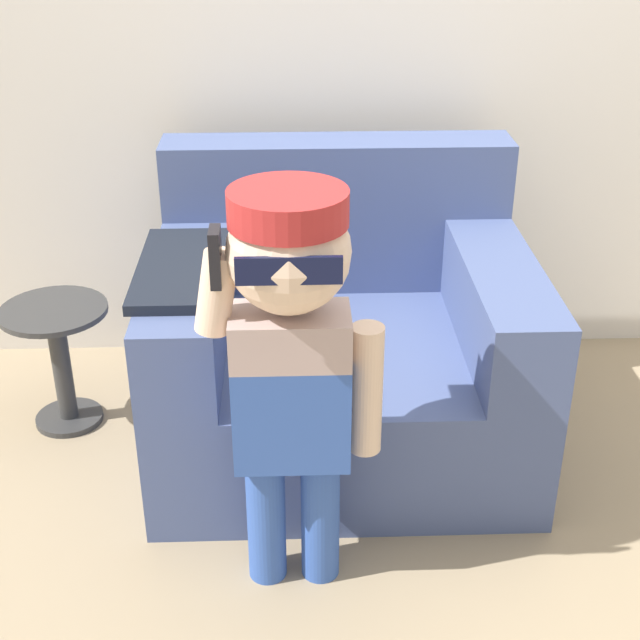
{
  "coord_description": "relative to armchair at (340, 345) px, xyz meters",
  "views": [
    {
      "loc": [
        -0.37,
        -2.34,
        1.69
      ],
      "look_at": [
        -0.29,
        -0.24,
        0.6
      ],
      "focal_mm": 50.0,
      "sensor_mm": 36.0,
      "label": 1
    }
  ],
  "objects": [
    {
      "name": "person_child",
      "position": [
        -0.15,
        -0.67,
        0.39
      ],
      "size": [
        0.44,
        0.33,
        1.07
      ],
      "color": "#3356AD",
      "rests_on": "ground_plane"
    },
    {
      "name": "side_table",
      "position": [
        -0.91,
        0.08,
        -0.06
      ],
      "size": [
        0.34,
        0.34,
        0.42
      ],
      "color": "#333333",
      "rests_on": "ground_plane"
    },
    {
      "name": "armchair",
      "position": [
        0.0,
        0.0,
        0.0
      ],
      "size": [
        1.15,
        0.97,
        0.89
      ],
      "color": "#475684",
      "rests_on": "ground_plane"
    },
    {
      "name": "ground_plane",
      "position": [
        0.22,
        -0.12,
        -0.32
      ],
      "size": [
        10.0,
        10.0,
        0.0
      ],
      "primitive_type": "plane",
      "color": "#998466"
    }
  ]
}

